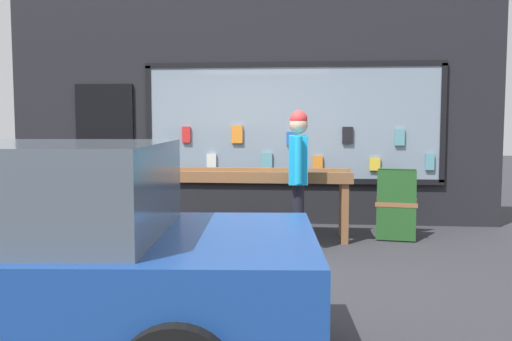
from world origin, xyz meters
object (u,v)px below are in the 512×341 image
small_dog (270,229)px  display_table_main (240,182)px  person_browsing (298,169)px  sandwich_board_sign (396,203)px

small_dog → display_table_main: bearing=28.5°
person_browsing → sandwich_board_sign: (1.28, 0.90, -0.52)m
display_table_main → sandwich_board_sign: (2.07, 0.27, -0.28)m
display_table_main → sandwich_board_sign: bearing=7.3°
sandwich_board_sign → person_browsing: bearing=-136.4°
small_dog → sandwich_board_sign: 1.98m
display_table_main → person_browsing: 1.04m
small_dog → sandwich_board_sign: (1.60, 1.16, 0.16)m
person_browsing → small_dog: person_browsing is taller
sandwich_board_sign → display_table_main: bearing=-164.2°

